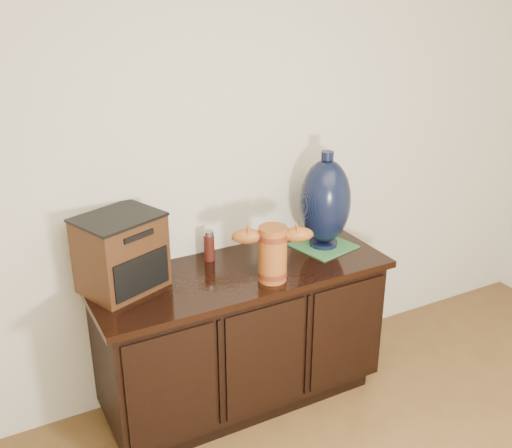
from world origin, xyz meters
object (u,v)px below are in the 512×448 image
terracotta_vessel (273,250)px  tv_radio (121,253)px  sideboard (241,335)px  spray_can (209,246)px  lamp_base (325,202)px

terracotta_vessel → tv_radio: 0.68m
sideboard → terracotta_vessel: bearing=-60.3°
spray_can → sideboard: bearing=-64.0°
terracotta_vessel → spray_can: (-0.17, 0.33, -0.07)m
tv_radio → spray_can: 0.48m
terracotta_vessel → lamp_base: bearing=48.3°
tv_radio → lamp_base: 1.06m
terracotta_vessel → lamp_base: (0.42, 0.20, 0.10)m
spray_can → tv_radio: bearing=-169.7°
spray_can → terracotta_vessel: bearing=-62.2°
terracotta_vessel → spray_can: terracotta_vessel is taller
terracotta_vessel → lamp_base: size_ratio=0.73×
tv_radio → lamp_base: bearing=-23.9°
sideboard → tv_radio: 0.78m
lamp_base → tv_radio: bearing=177.4°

